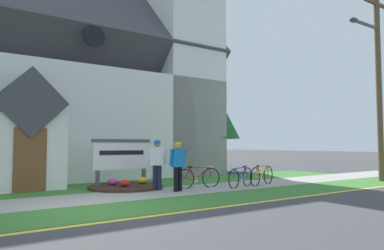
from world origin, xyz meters
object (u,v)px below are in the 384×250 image
at_px(cyclist_in_blue_jersey, 157,161).
at_px(roadside_conifer, 201,101).
at_px(bicycle_orange, 262,175).
at_px(utility_pole, 377,65).
at_px(bicycle_red, 241,177).
at_px(cyclist_in_yellow_jersey, 178,162).
at_px(bicycle_black, 198,178).
at_px(church_sign, 122,155).

xyz_separation_m(cyclist_in_blue_jersey, roadside_conifer, (5.89, 5.69, 3.06)).
relative_size(bicycle_orange, roadside_conifer, 0.27).
height_order(bicycle_orange, utility_pole, utility_pole).
distance_m(bicycle_red, cyclist_in_yellow_jersey, 2.61).
bearing_deg(roadside_conifer, bicycle_black, -126.42).
distance_m(cyclist_in_yellow_jersey, utility_pole, 9.92).
bearing_deg(cyclist_in_yellow_jersey, bicycle_orange, -3.61).
height_order(bicycle_orange, cyclist_in_yellow_jersey, cyclist_in_yellow_jersey).
xyz_separation_m(bicycle_orange, cyclist_in_blue_jersey, (-4.07, 0.87, 0.63)).
bearing_deg(bicycle_orange, cyclist_in_yellow_jersey, 176.39).
bearing_deg(cyclist_in_blue_jersey, utility_pole, -16.03).
height_order(cyclist_in_blue_jersey, roadside_conifer, roadside_conifer).
bearing_deg(bicycle_orange, cyclist_in_blue_jersey, 168.01).
bearing_deg(bicycle_orange, church_sign, 152.86).
relative_size(church_sign, cyclist_in_yellow_jersey, 1.35).
distance_m(utility_pole, roadside_conifer, 9.05).
xyz_separation_m(church_sign, roadside_conifer, (6.54, 4.14, 2.92)).
bearing_deg(church_sign, roadside_conifer, 32.32).
bearing_deg(bicycle_black, utility_pole, -17.52).
bearing_deg(cyclist_in_blue_jersey, bicycle_black, -8.23).
relative_size(bicycle_black, roadside_conifer, 0.27).
height_order(church_sign, cyclist_in_blue_jersey, church_sign).
bearing_deg(cyclist_in_yellow_jersey, roadside_conifer, 49.20).
height_order(bicycle_red, roadside_conifer, roadside_conifer).
distance_m(bicycle_red, bicycle_orange, 1.11).
bearing_deg(cyclist_in_blue_jersey, bicycle_orange, -11.99).
bearing_deg(bicycle_orange, bicycle_black, 165.77).
relative_size(bicycle_red, bicycle_orange, 0.95).
bearing_deg(cyclist_in_blue_jersey, roadside_conifer, 43.97).
xyz_separation_m(church_sign, utility_pole, (9.91, -4.22, 3.84)).
xyz_separation_m(bicycle_orange, utility_pole, (5.20, -1.80, 4.61)).
bearing_deg(bicycle_red, utility_pole, -15.56).
xyz_separation_m(bicycle_red, cyclist_in_blue_jersey, (-2.97, 0.91, 0.64)).
height_order(utility_pole, roadside_conifer, utility_pole).
bearing_deg(utility_pole, bicycle_black, 162.48).
bearing_deg(utility_pole, church_sign, 156.96).
relative_size(utility_pole, roadside_conifer, 1.44).
xyz_separation_m(bicycle_red, bicycle_black, (-1.43, 0.69, 0.01)).
bearing_deg(church_sign, bicycle_orange, -27.14).
bearing_deg(bicycle_red, bicycle_black, 154.38).
bearing_deg(utility_pole, cyclist_in_blue_jersey, 163.97).
xyz_separation_m(utility_pole, roadside_conifer, (-3.38, 8.35, -0.91)).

